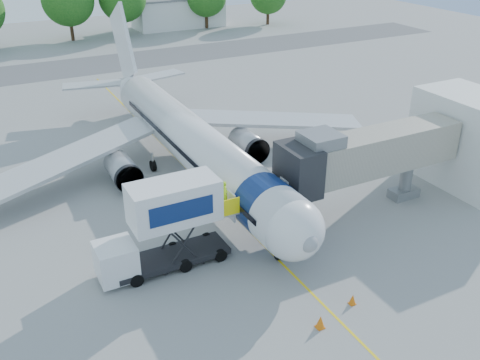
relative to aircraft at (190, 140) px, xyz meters
name	(u,v)px	position (x,y,z in m)	size (l,w,h in m)	color
ground	(213,194)	(0.00, -4.12, -2.95)	(160.00, 160.00, 0.00)	gray
guidance_line	(213,194)	(0.00, -4.12, -2.94)	(0.15, 70.00, 0.01)	yellow
taxiway_strip	(84,66)	(0.00, 37.88, -2.94)	(120.00, 10.00, 0.01)	#59595B
aircraft	(190,140)	(0.00, 0.00, 0.00)	(34.17, 37.73, 11.35)	silver
jet_bridge	(361,156)	(7.99, -11.12, 1.39)	(13.90, 3.20, 6.60)	#A9A390
terminal_stub	(469,140)	(18.50, -11.12, 0.55)	(5.00, 8.00, 7.00)	silver
catering_hiloader	(165,227)	(-6.27, -11.12, -0.19)	(8.50, 2.44, 5.50)	black
ground_tug	(291,331)	(-3.13, -20.03, -2.17)	(4.18, 3.28, 1.49)	white
safety_cone_a	(353,299)	(1.44, -19.10, -2.65)	(0.39, 0.39, 0.62)	orange
safety_cone_b	(320,322)	(-1.19, -19.81, -2.59)	(0.47, 0.47, 0.75)	orange
outbuilding_right	(178,12)	(22.00, 57.88, -0.29)	(16.40, 7.40, 5.30)	silver
tree_d	(68,0)	(2.16, 55.11, 3.50)	(8.34, 8.34, 10.63)	#382314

